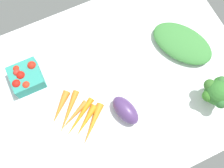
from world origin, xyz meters
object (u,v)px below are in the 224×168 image
at_px(eggplant, 127,110).
at_px(berry_basket, 26,77).
at_px(carrot_bunch, 77,116).
at_px(broccoli_head, 217,92).
at_px(leafy_greens_clump, 182,43).

distance_m(eggplant, berry_basket, 0.39).
height_order(carrot_bunch, broccoli_head, broccoli_head).
relative_size(eggplant, berry_basket, 1.08).
distance_m(eggplant, leafy_greens_clump, 0.35).
height_order(berry_basket, broccoli_head, broccoli_head).
distance_m(carrot_bunch, leafy_greens_clump, 0.49).
bearing_deg(berry_basket, leafy_greens_clump, -11.16).
height_order(eggplant, berry_basket, berry_basket).
bearing_deg(eggplant, leafy_greens_clump, -79.26).
distance_m(eggplant, broccoli_head, 0.32).
xyz_separation_m(carrot_bunch, broccoli_head, (0.47, -0.14, 0.06)).
distance_m(berry_basket, leafy_greens_clump, 0.61).
relative_size(carrot_bunch, berry_basket, 2.02).
height_order(carrot_bunch, eggplant, eggplant).
bearing_deg(eggplant, broccoli_head, -120.09).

